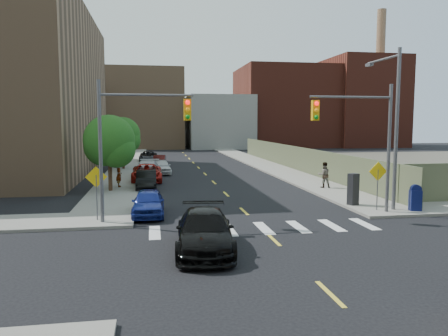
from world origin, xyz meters
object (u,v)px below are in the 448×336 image
object	(u,v)px
payphone	(353,189)
pedestrian_east	(324,175)
parked_car_white	(161,167)
black_sedan	(205,231)
mailbox	(415,198)
parked_car_red	(147,173)
parked_car_blue	(148,203)
pedestrian_west	(119,175)
parked_car_grey	(148,156)
parked_car_black	(146,180)
parked_car_silver	(147,169)
parked_car_maroon	(159,161)

from	to	relation	value
payphone	pedestrian_east	size ratio (longest dim) A/B	0.98
parked_car_white	payphone	size ratio (longest dim) A/B	2.29
parked_car_white	black_sedan	bearing A→B (deg)	-92.51
mailbox	parked_car_red	bearing A→B (deg)	145.92
parked_car_blue	black_sedan	size ratio (longest dim) A/B	0.77
parked_car_blue	parked_car_white	distance (m)	18.90
parked_car_blue	parked_car_red	xyz separation A→B (m)	(-0.20, 13.65, 0.03)
mailbox	pedestrian_west	xyz separation A→B (m)	(-16.71, 11.70, 0.19)
parked_car_white	parked_car_grey	distance (m)	13.68
payphone	parked_car_red	bearing A→B (deg)	110.23
parked_car_blue	mailbox	bearing A→B (deg)	-5.50
parked_car_blue	parked_car_black	xyz separation A→B (m)	(-0.20, 9.43, -0.01)
parked_car_white	parked_car_grey	bearing A→B (deg)	90.47
parked_car_silver	payphone	world-z (taller)	payphone
parked_car_white	mailbox	world-z (taller)	mailbox
parked_car_black	parked_car_grey	distance (m)	23.06
mailbox	pedestrian_west	distance (m)	20.40
parked_car_silver	pedestrian_east	size ratio (longest dim) A/B	2.80
payphone	pedestrian_east	bearing A→B (deg)	59.78
parked_car_black	parked_car_white	xyz separation A→B (m)	(1.30, 9.44, 0.02)
parked_car_black	parked_car_silver	world-z (taller)	parked_car_silver
parked_car_maroon	parked_car_grey	size ratio (longest dim) A/B	0.78
pedestrian_east	payphone	bearing A→B (deg)	85.75
black_sedan	pedestrian_east	world-z (taller)	pedestrian_east
parked_car_maroon	parked_car_grey	xyz separation A→B (m)	(-1.30, 5.57, 0.05)
parked_car_grey	payphone	distance (m)	34.32
parked_car_black	parked_car_maroon	xyz separation A→B (m)	(1.30, 17.49, -0.08)
parked_car_black	pedestrian_east	xyz separation A→B (m)	(13.05, -2.32, 0.40)
parked_car_red	payphone	xyz separation A→B (m)	(12.08, -13.28, 0.33)
mailbox	payphone	world-z (taller)	payphone
parked_car_maroon	payphone	world-z (taller)	payphone
parked_car_white	payphone	world-z (taller)	payphone
parked_car_grey	mailbox	xyz separation A→B (m)	(14.70, -34.26, 0.19)
parked_car_red	pedestrian_east	bearing A→B (deg)	-26.55
parked_car_red	payphone	world-z (taller)	payphone
parked_car_blue	pedestrian_east	distance (m)	14.68
mailbox	parked_car_maroon	bearing A→B (deg)	127.32
parked_car_silver	black_sedan	size ratio (longest dim) A/B	0.99
parked_car_maroon	pedestrian_west	xyz separation A→B (m)	(-3.32, -17.00, 0.43)
parked_car_maroon	payphone	xyz separation A→B (m)	(10.78, -26.56, 0.46)
parked_car_red	pedestrian_west	world-z (taller)	pedestrian_west
payphone	parked_car_white	bearing A→B (deg)	98.17
parked_car_blue	pedestrian_west	xyz separation A→B (m)	(-2.22, 9.92, 0.34)
parked_car_maroon	pedestrian_west	world-z (taller)	pedestrian_west
parked_car_white	pedestrian_west	size ratio (longest dim) A/B	2.36
parked_car_black	parked_car_silver	xyz separation A→B (m)	(0.00, 7.12, 0.07)
parked_car_black	mailbox	distance (m)	18.48
parked_car_maroon	pedestrian_west	distance (m)	17.33
parked_car_white	parked_car_grey	xyz separation A→B (m)	(-1.30, 13.62, -0.06)
parked_car_blue	parked_car_red	bearing A→B (deg)	92.33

